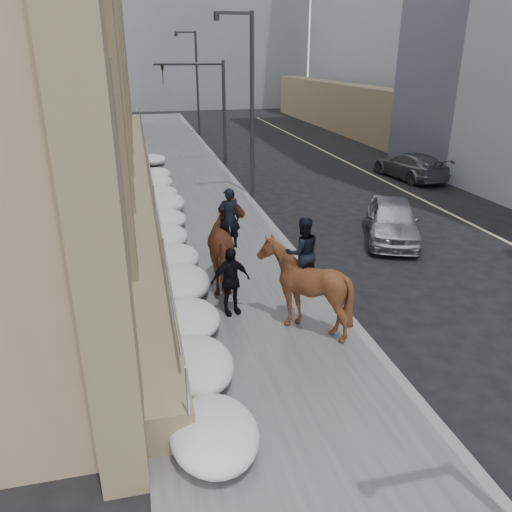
{
  "coord_description": "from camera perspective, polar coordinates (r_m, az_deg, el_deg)",
  "views": [
    {
      "loc": [
        -2.23,
        -8.6,
        6.3
      ],
      "look_at": [
        0.37,
        2.46,
        1.7
      ],
      "focal_mm": 35.0,
      "sensor_mm": 36.0,
      "label": 1
    }
  ],
  "objects": [
    {
      "name": "sidewalk",
      "position": [
        19.74,
        -6.07,
        3.49
      ],
      "size": [
        5.0,
        80.0,
        0.12
      ],
      "primitive_type": "cube",
      "color": "#47484A",
      "rests_on": "ground"
    },
    {
      "name": "mounted_horse_left",
      "position": [
        14.1,
        -3.04,
        1.27
      ],
      "size": [
        1.43,
        2.79,
        2.8
      ],
      "rotation": [
        0.0,
        0.0,
        3.07
      ],
      "color": "#572E1A",
      "rests_on": "sidewalk"
    },
    {
      "name": "snow_bank",
      "position": [
        17.71,
        -9.87,
        2.49
      ],
      "size": [
        1.7,
        18.1,
        0.76
      ],
      "color": "silver",
      "rests_on": "sidewalk"
    },
    {
      "name": "car_grey",
      "position": [
        28.67,
        17.21,
        9.83
      ],
      "size": [
        2.55,
        5.1,
        1.42
      ],
      "primitive_type": "imported",
      "rotation": [
        0.0,
        0.0,
        3.26
      ],
      "color": "#56585E",
      "rests_on": "ground"
    },
    {
      "name": "bg_building_far",
      "position": [
        80.77,
        -17.41,
        23.77
      ],
      "size": [
        24.0,
        12.0,
        20.0
      ],
      "primitive_type": "cube",
      "color": "gray",
      "rests_on": "ground"
    },
    {
      "name": "car_silver",
      "position": [
        18.75,
        15.33,
        4.02
      ],
      "size": [
        3.35,
        4.74,
        1.5
      ],
      "primitive_type": "imported",
      "rotation": [
        0.0,
        0.0,
        -0.4
      ],
      "color": "#B0B2B8",
      "rests_on": "ground"
    },
    {
      "name": "pedestrian",
      "position": [
        12.55,
        -2.95,
        -2.89
      ],
      "size": [
        1.12,
        0.66,
        1.79
      ],
      "primitive_type": "imported",
      "rotation": [
        0.0,
        0.0,
        0.23
      ],
      "color": "black",
      "rests_on": "sidewalk"
    },
    {
      "name": "curb",
      "position": [
        20.21,
        1.33,
        4.05
      ],
      "size": [
        0.24,
        80.0,
        0.12
      ],
      "primitive_type": "cube",
      "color": "slate",
      "rests_on": "ground"
    },
    {
      "name": "streetlight_mid",
      "position": [
        23.2,
        -0.86,
        17.79
      ],
      "size": [
        1.71,
        0.24,
        8.0
      ],
      "color": "#2D2D30",
      "rests_on": "ground"
    },
    {
      "name": "lane_line",
      "position": [
        23.4,
        20.43,
        5.03
      ],
      "size": [
        0.15,
        70.0,
        0.01
      ],
      "primitive_type": "cube",
      "color": "#BFB78C",
      "rests_on": "ground"
    },
    {
      "name": "ground",
      "position": [
        10.89,
        1.11,
        -13.32
      ],
      "size": [
        140.0,
        140.0,
        0.0
      ],
      "primitive_type": "plane",
      "color": "black",
      "rests_on": "ground"
    },
    {
      "name": "mounted_horse_right",
      "position": [
        11.81,
        5.43,
        -3.04
      ],
      "size": [
        1.84,
        2.06,
        2.76
      ],
      "rotation": [
        0.0,
        0.0,
        3.17
      ],
      "color": "#472614",
      "rests_on": "sidewalk"
    },
    {
      "name": "streetlight_far",
      "position": [
        42.92,
        -6.97,
        19.6
      ],
      "size": [
        1.71,
        0.24,
        8.0
      ],
      "color": "#2D2D30",
      "rests_on": "ground"
    },
    {
      "name": "traffic_signal",
      "position": [
        30.98,
        -5.46,
        17.7
      ],
      "size": [
        4.1,
        0.22,
        6.0
      ],
      "color": "#2D2D30",
      "rests_on": "ground"
    }
  ]
}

